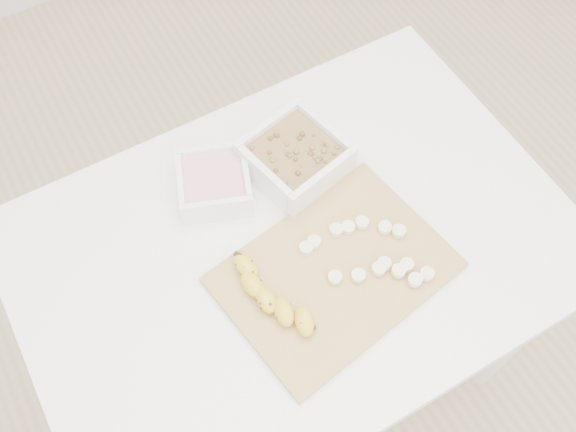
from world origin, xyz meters
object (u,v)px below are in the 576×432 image
bowl_yogurt (215,183)px  bowl_granola (295,158)px  cutting_board (334,272)px  banana (274,297)px  table (296,267)px

bowl_yogurt → bowl_granola: bowl_granola is taller
bowl_yogurt → cutting_board: bearing=-67.9°
banana → bowl_granola: bearing=48.8°
bowl_yogurt → bowl_granola: size_ratio=0.86×
table → banana: (-0.09, -0.08, 0.13)m
table → bowl_granola: 0.21m
bowl_yogurt → cutting_board: bowl_yogurt is taller
bowl_granola → banana: (-0.17, -0.22, -0.01)m
cutting_board → banana: banana is taller
bowl_yogurt → bowl_granola: (0.16, -0.03, 0.01)m
bowl_granola → table: bearing=-119.4°
table → banana: banana is taller
table → banana: bearing=-138.5°
bowl_granola → cutting_board: size_ratio=0.51×
bowl_granola → banana: size_ratio=1.06×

